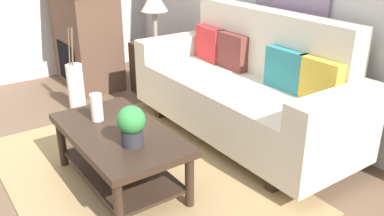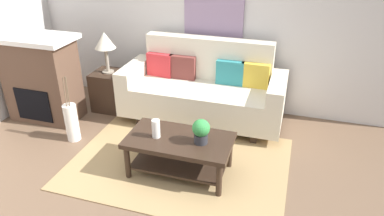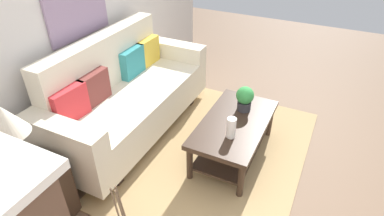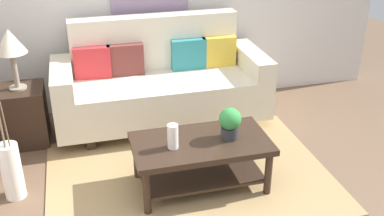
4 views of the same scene
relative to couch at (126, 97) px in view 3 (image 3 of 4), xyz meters
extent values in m
plane|color=brown|center=(0.03, -1.57, -0.43)|extent=(9.29, 9.29, 0.00)
cube|color=silver|center=(0.03, 0.54, 0.92)|extent=(5.29, 0.10, 2.70)
cube|color=#A38456|center=(0.03, -1.07, -0.42)|extent=(2.39, 1.71, 0.01)
cube|color=beige|center=(0.00, -0.06, -0.11)|extent=(1.72, 0.84, 0.40)
cube|color=beige|center=(0.00, 0.26, 0.37)|extent=(1.72, 0.20, 0.56)
cube|color=beige|center=(-0.96, -0.06, -0.01)|extent=(0.20, 0.84, 0.60)
cube|color=beige|center=(0.96, -0.06, -0.01)|extent=(0.20, 0.84, 0.60)
cube|color=#332319|center=(-0.76, -0.06, -0.37)|extent=(0.08, 0.74, 0.12)
cube|color=#332319|center=(0.76, -0.06, -0.37)|extent=(0.08, 0.74, 0.12)
cube|color=red|center=(-0.65, 0.13, 0.25)|extent=(0.37, 0.15, 0.32)
cube|color=brown|center=(-0.33, 0.13, 0.25)|extent=(0.36, 0.12, 0.32)
cube|color=teal|center=(0.33, 0.13, 0.25)|extent=(0.36, 0.12, 0.32)
cube|color=gold|center=(0.65, 0.13, 0.25)|extent=(0.36, 0.13, 0.32)
cube|color=#332319|center=(0.08, -1.22, -0.03)|extent=(1.10, 0.60, 0.05)
cube|color=#332319|center=(0.08, -1.22, -0.31)|extent=(0.98, 0.50, 0.02)
cylinder|color=#332319|center=(-0.41, -1.47, -0.24)|extent=(0.06, 0.06, 0.38)
cylinder|color=#332319|center=(0.57, -1.47, -0.24)|extent=(0.06, 0.06, 0.38)
cylinder|color=#332319|center=(-0.41, -0.97, -0.24)|extent=(0.06, 0.06, 0.38)
cylinder|color=#332319|center=(0.57, -0.97, -0.24)|extent=(0.06, 0.06, 0.38)
cylinder|color=white|center=(-0.15, -1.27, 0.10)|extent=(0.09, 0.09, 0.20)
cylinder|color=#2D2D33|center=(0.32, -1.23, 0.05)|extent=(0.14, 0.14, 0.10)
sphere|color=#328940|center=(0.32, -1.23, 0.17)|extent=(0.18, 0.18, 0.18)
cube|color=#332319|center=(-1.36, -0.07, -0.15)|extent=(0.44, 0.44, 0.56)
cylinder|color=gray|center=(-1.36, -0.07, 0.14)|extent=(0.16, 0.16, 0.02)
cylinder|color=gray|center=(-1.36, -0.07, 0.30)|extent=(0.05, 0.05, 0.35)
cone|color=beige|center=(-1.36, -0.07, 0.59)|extent=(0.28, 0.28, 0.22)
cylinder|color=brown|center=(-1.38, -0.98, 0.23)|extent=(0.03, 0.04, 0.36)
cylinder|color=brown|center=(-1.41, -0.97, 0.23)|extent=(0.02, 0.04, 0.36)
cylinder|color=brown|center=(-1.41, -1.00, 0.23)|extent=(0.02, 0.04, 0.36)
camera|label=1|loc=(2.42, -2.25, 1.24)|focal=38.50mm
camera|label=2|loc=(1.13, -4.16, 1.96)|focal=33.21mm
camera|label=3|loc=(-2.37, -1.95, 1.84)|focal=30.01mm
camera|label=4|loc=(-0.79, -4.28, 1.85)|focal=43.04mm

